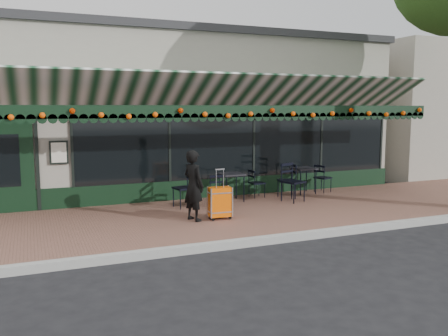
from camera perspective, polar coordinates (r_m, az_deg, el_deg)
name	(u,v)px	position (r m, az deg, el deg)	size (l,w,h in m)	color
ground	(278,241)	(9.26, 6.48, -8.75)	(80.00, 80.00, 0.00)	black
sidewalk	(236,216)	(10.98, 1.44, -5.74)	(18.00, 4.00, 0.15)	brown
curb	(280,239)	(9.17, 6.73, -8.42)	(18.00, 0.16, 0.15)	#9E9E99
restaurant_building	(167,116)	(16.21, -6.92, 6.27)	(12.00, 9.60, 4.50)	#9F998A
woman	(194,186)	(10.07, -3.69, -2.12)	(0.55, 0.36, 1.51)	black
suitcase	(220,203)	(10.24, -0.50, -4.18)	(0.49, 0.29, 1.09)	#E55907
cafe_table_a	(304,170)	(13.44, 9.57, -0.28)	(0.59, 0.59, 0.73)	black
cafe_table_b	(231,176)	(12.18, 0.91, -0.99)	(0.58, 0.58, 0.72)	black
chair_a_left	(287,181)	(12.70, 7.55, -1.55)	(0.46, 0.46, 0.92)	black
chair_a_right	(323,178)	(13.79, 11.81, -1.19)	(0.40, 0.40, 0.80)	black
chair_a_front	(293,182)	(12.24, 8.31, -1.71)	(0.50, 0.50, 1.00)	black
chair_b_left	(184,188)	(11.46, -4.86, -2.47)	(0.46, 0.46, 0.93)	black
chair_b_right	(257,183)	(12.76, 3.98, -1.84)	(0.38, 0.38, 0.76)	black
chair_b_front	(219,192)	(11.39, -0.64, -2.85)	(0.39, 0.39, 0.79)	black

